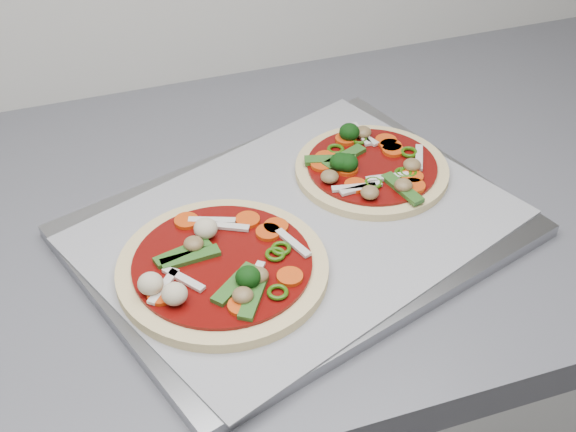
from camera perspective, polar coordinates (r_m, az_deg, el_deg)
name	(u,v)px	position (r m, az deg, el deg)	size (l,w,h in m)	color
countertop	(11,277)	(0.87, -19.10, -4.13)	(3.60, 0.60, 0.04)	#58595F
baking_tray	(299,231)	(0.84, 0.77, -1.08)	(0.44, 0.32, 0.01)	gray
parchment	(299,225)	(0.83, 0.78, -0.65)	(0.42, 0.30, 0.00)	#9D9DA2
pizza_left	(222,268)	(0.77, -4.74, -3.67)	(0.29, 0.29, 0.03)	#F1DC8D
pizza_right	(370,167)	(0.90, 5.83, 3.48)	(0.20, 0.20, 0.03)	#F1DC8D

